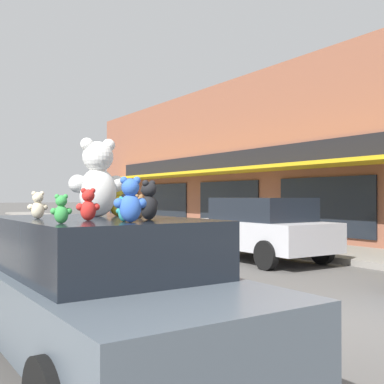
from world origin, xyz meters
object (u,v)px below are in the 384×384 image
at_px(teddy_bear_teal, 124,209).
at_px(teddy_bear_green, 61,209).
at_px(teddy_bear_cream, 38,205).
at_px(teddy_bear_yellow, 118,200).
at_px(teddy_bear_giant, 98,179).
at_px(teddy_bear_brown, 139,207).
at_px(teddy_bear_red, 88,205).
at_px(teddy_bear_purple, 94,202).
at_px(teddy_bear_blue, 130,200).
at_px(parked_car_far_center, 262,227).
at_px(plush_art_car, 98,289).
at_px(teddy_bear_black, 149,201).

distance_m(teddy_bear_teal, teddy_bear_green, 0.54).
bearing_deg(teddy_bear_cream, teddy_bear_yellow, -161.75).
xyz_separation_m(teddy_bear_giant, teddy_bear_brown, (0.20, -0.59, -0.29)).
distance_m(teddy_bear_red, teddy_bear_yellow, 1.02).
relative_size(teddy_bear_teal, teddy_bear_cream, 0.82).
bearing_deg(teddy_bear_purple, teddy_bear_blue, 45.61).
distance_m(teddy_bear_purple, teddy_bear_yellow, 0.50).
bearing_deg(teddy_bear_blue, parked_car_far_center, -117.43).
relative_size(teddy_bear_giant, teddy_bear_green, 3.57).
distance_m(teddy_bear_giant, teddy_bear_teal, 1.17).
bearing_deg(plush_art_car, teddy_bear_brown, -39.36).
bearing_deg(teddy_bear_black, teddy_bear_cream, -69.56).
distance_m(plush_art_car, teddy_bear_green, 1.27).
height_order(teddy_bear_teal, teddy_bear_black, teddy_bear_black).
bearing_deg(parked_car_far_center, teddy_bear_giant, -142.87).
xyz_separation_m(teddy_bear_teal, teddy_bear_purple, (0.35, 1.64, 0.05)).
bearing_deg(teddy_bear_yellow, parked_car_far_center, -151.87).
xyz_separation_m(teddy_bear_blue, teddy_bear_brown, (0.39, 0.64, -0.07)).
height_order(teddy_bear_giant, teddy_bear_yellow, teddy_bear_giant).
bearing_deg(plush_art_car, teddy_bear_green, -129.98).
bearing_deg(teddy_bear_yellow, plush_art_car, 34.14).
bearing_deg(teddy_bear_giant, teddy_bear_green, 63.02).
bearing_deg(teddy_bear_blue, teddy_bear_purple, -81.05).
height_order(plush_art_car, teddy_bear_yellow, teddy_bear_yellow).
bearing_deg(teddy_bear_teal, teddy_bear_red, -12.73).
height_order(teddy_bear_brown, parked_car_far_center, teddy_bear_brown).
height_order(teddy_bear_purple, parked_car_far_center, teddy_bear_purple).
bearing_deg(teddy_bear_purple, teddy_bear_green, 27.90).
bearing_deg(teddy_bear_black, teddy_bear_blue, 16.94).
distance_m(teddy_bear_purple, teddy_bear_blue, 1.78).
xyz_separation_m(teddy_bear_cream, teddy_bear_red, (0.28, -0.62, 0.01)).
bearing_deg(teddy_bear_brown, teddy_bear_black, 55.47).
xyz_separation_m(teddy_bear_brown, teddy_bear_yellow, (0.04, 0.62, 0.07)).
relative_size(teddy_bear_purple, teddy_bear_green, 1.36).
height_order(teddy_bear_blue, teddy_bear_brown, teddy_bear_blue).
xyz_separation_m(teddy_bear_green, parked_car_far_center, (7.31, 6.07, -0.73)).
height_order(plush_art_car, teddy_bear_blue, teddy_bear_blue).
height_order(teddy_bear_giant, teddy_bear_cream, teddy_bear_giant).
xyz_separation_m(teddy_bear_teal, teddy_bear_cream, (-0.48, 0.96, 0.02)).
relative_size(teddy_bear_red, teddy_bear_black, 0.80).
relative_size(plush_art_car, teddy_bear_teal, 20.83).
relative_size(teddy_bear_red, teddy_bear_brown, 1.23).
distance_m(plush_art_car, parked_car_far_center, 8.56).
bearing_deg(parked_car_far_center, teddy_bear_black, -137.47).
bearing_deg(teddy_bear_red, teddy_bear_yellow, -116.36).
distance_m(teddy_bear_cream, teddy_bear_blue, 1.18).
bearing_deg(teddy_bear_green, teddy_bear_giant, -111.86).
distance_m(teddy_bear_purple, parked_car_far_center, 7.86).
bearing_deg(teddy_bear_giant, parked_car_far_center, -135.93).
bearing_deg(teddy_bear_red, parked_car_far_center, -128.34).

